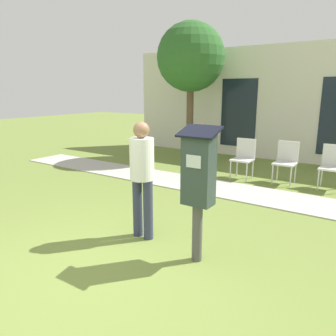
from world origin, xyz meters
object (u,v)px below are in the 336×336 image
at_px(parking_meter, 198,177).
at_px(outdoor_chair_middle, 286,159).
at_px(outdoor_chair_left, 244,155).
at_px(outdoor_chair_right, 333,163).
at_px(person_standing, 142,171).

bearing_deg(parking_meter, outdoor_chair_middle, 90.66).
height_order(outdoor_chair_left, outdoor_chair_middle, same).
xyz_separation_m(outdoor_chair_left, outdoor_chair_right, (1.80, 0.19, 0.00)).
bearing_deg(outdoor_chair_middle, parking_meter, -109.12).
xyz_separation_m(outdoor_chair_left, outdoor_chair_middle, (0.90, 0.14, 0.00)).
height_order(parking_meter, outdoor_chair_right, parking_meter).
distance_m(outdoor_chair_left, outdoor_chair_middle, 0.91).
height_order(parking_meter, person_standing, parking_meter).
bearing_deg(outdoor_chair_left, outdoor_chair_right, -0.55).
distance_m(person_standing, outdoor_chair_left, 3.76).
distance_m(parking_meter, person_standing, 0.93).
height_order(parking_meter, outdoor_chair_middle, parking_meter).
bearing_deg(person_standing, parking_meter, -9.18).
xyz_separation_m(outdoor_chair_middle, outdoor_chair_right, (0.90, 0.05, 0.00)).
relative_size(parking_meter, outdoor_chair_left, 1.77).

